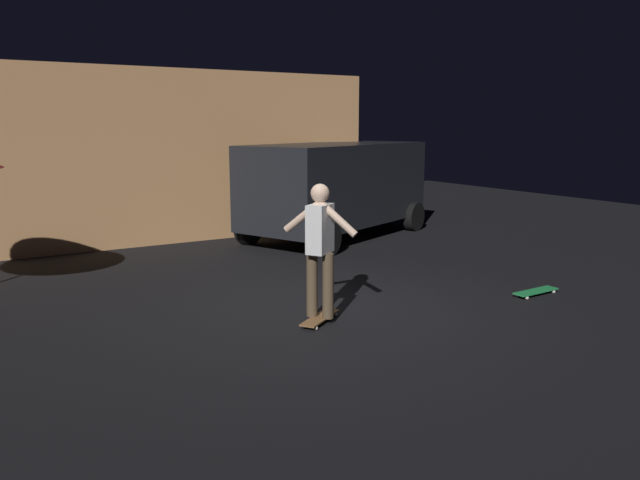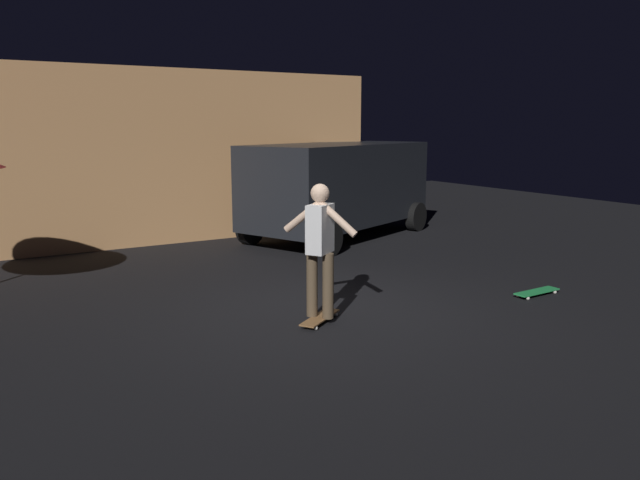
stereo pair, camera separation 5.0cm
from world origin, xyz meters
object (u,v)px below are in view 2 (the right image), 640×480
skateboard_spare (537,292)px  skater (320,241)px  skateboard_ridden (320,318)px  parked_van (338,184)px

skateboard_spare → skater: (-3.33, 0.56, 0.98)m
skateboard_ridden → skater: 0.98m
skateboard_spare → skater: size_ratio=0.47×
skater → parked_van: bearing=55.3°
parked_van → skateboard_spare: 5.59m
skateboard_ridden → skater: bearing=26.6°
skateboard_ridden → skater: (0.00, 0.00, 0.98)m
parked_van → skateboard_spare: (-0.08, -5.48, -1.11)m
skateboard_ridden → skateboard_spare: (3.33, -0.56, 0.00)m
skateboard_ridden → skater: skater is taller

